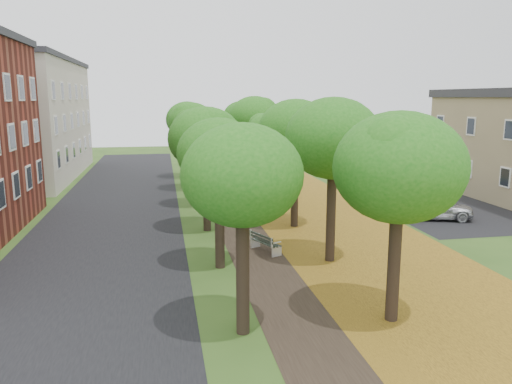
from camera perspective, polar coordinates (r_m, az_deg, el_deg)
name	(u,v)px	position (r m, az deg, el deg)	size (l,w,h in m)	color
ground	(313,326)	(16.13, 6.52, -15.01)	(120.00, 120.00, 0.00)	#2D4C19
street_asphalt	(110,221)	(29.85, -16.31, -3.23)	(8.00, 70.00, 0.01)	black
footpath	(239,216)	(30.01, -1.91, -2.72)	(3.20, 70.00, 0.01)	black
leaf_verge	(319,212)	(31.14, 7.23, -2.30)	(7.50, 70.00, 0.01)	#9D721D
parking_lot	(436,204)	(35.50, 19.90, -1.25)	(9.00, 16.00, 0.01)	black
tree_row_west	(201,133)	(29.01, -6.30, 6.67)	(3.69, 33.69, 6.57)	black
tree_row_east	(282,132)	(29.76, 3.02, 6.82)	(3.69, 33.69, 6.57)	black
building_cream	(14,118)	(48.55, -25.91, 7.58)	(10.30, 20.30, 10.40)	beige
bench	(265,243)	(22.96, 0.99, -5.80)	(1.22, 1.89, 0.87)	#28332B
car_silver	(434,207)	(30.79, 19.66, -1.60)	(1.74, 4.33, 1.48)	#B2B3B7
car_red	(423,204)	(31.81, 18.58, -1.31)	(1.38, 3.96, 1.30)	maroon
car_grey	(420,195)	(34.77, 18.21, -0.33)	(1.78, 4.37, 1.27)	#323136
car_white	(392,191)	(35.49, 15.27, 0.14)	(2.28, 4.94, 1.37)	silver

